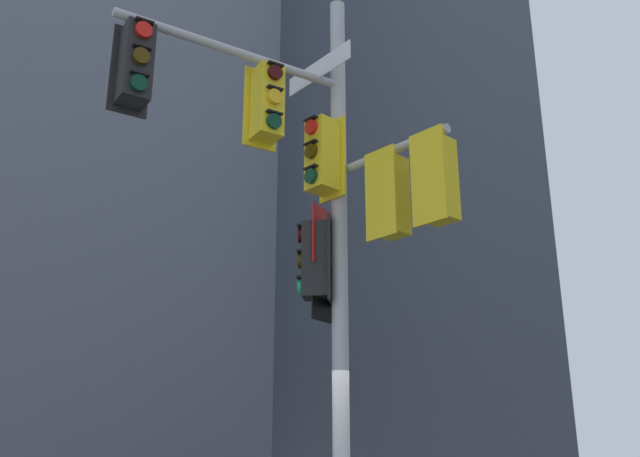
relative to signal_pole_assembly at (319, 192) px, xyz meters
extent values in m
cube|color=#4C5460|center=(-3.41, 28.39, 13.79)|extent=(13.43, 13.43, 36.92)
cylinder|color=#B2B2B5|center=(0.11, 0.54, -0.77)|extent=(0.21, 0.21, 7.81)
cylinder|color=#B2B2B5|center=(-0.91, -0.68, 1.80)|extent=(2.12, 2.53, 0.12)
cylinder|color=#B2B2B5|center=(0.90, 0.09, 0.47)|extent=(1.65, 1.00, 0.12)
cube|color=yellow|center=(-0.75, -0.19, 1.20)|extent=(0.33, 0.39, 1.14)
cube|color=yellow|center=(-0.61, -0.31, 1.20)|extent=(0.48, 0.48, 1.00)
cylinder|color=#360605|center=(-0.45, -0.44, 1.55)|extent=(0.17, 0.19, 0.20)
cube|color=black|center=(-0.45, -0.45, 1.67)|extent=(0.20, 0.22, 0.02)
cylinder|color=yellow|center=(-0.45, -0.44, 1.20)|extent=(0.17, 0.19, 0.20)
cube|color=black|center=(-0.45, -0.45, 1.32)|extent=(0.20, 0.22, 0.02)
cylinder|color=#06311C|center=(-0.45, -0.44, 0.85)|extent=(0.17, 0.19, 0.20)
cube|color=black|center=(-0.45, -0.45, 0.97)|extent=(0.20, 0.22, 0.02)
cube|color=black|center=(-1.87, -1.54, 1.20)|extent=(0.33, 0.39, 1.14)
cube|color=black|center=(-1.72, -1.66, 1.20)|extent=(0.48, 0.48, 1.00)
cylinder|color=red|center=(-1.57, -1.79, 1.55)|extent=(0.17, 0.19, 0.20)
cube|color=black|center=(-1.56, -1.79, 1.67)|extent=(0.20, 0.22, 0.02)
cylinder|color=#3C2C06|center=(-1.57, -1.79, 1.20)|extent=(0.17, 0.19, 0.20)
cube|color=black|center=(-1.56, -1.79, 1.32)|extent=(0.20, 0.22, 0.02)
cylinder|color=#06311C|center=(-1.57, -1.79, 0.85)|extent=(0.17, 0.19, 0.20)
cube|color=black|center=(-1.56, -1.79, 0.97)|extent=(0.20, 0.22, 0.02)
cube|color=yellow|center=(0.81, -0.07, -0.13)|extent=(0.43, 0.26, 1.14)
cube|color=yellow|center=(0.90, 0.09, -0.13)|extent=(0.46, 0.46, 1.00)
cylinder|color=red|center=(1.00, 0.27, 0.22)|extent=(0.20, 0.15, 0.20)
cube|color=black|center=(1.00, 0.27, 0.34)|extent=(0.23, 0.17, 0.02)
cylinder|color=#3C2C06|center=(1.00, 0.27, -0.13)|extent=(0.20, 0.15, 0.20)
cube|color=black|center=(1.00, 0.27, -0.01)|extent=(0.23, 0.17, 0.02)
cylinder|color=#06311C|center=(1.00, 0.27, -0.48)|extent=(0.20, 0.15, 0.20)
cube|color=black|center=(1.00, 0.27, -0.36)|extent=(0.23, 0.17, 0.02)
cube|color=yellow|center=(1.45, -0.43, -0.13)|extent=(0.43, 0.26, 1.14)
cube|color=yellow|center=(1.54, -0.27, -0.13)|extent=(0.46, 0.46, 1.00)
cylinder|color=red|center=(1.64, -0.09, 0.22)|extent=(0.20, 0.15, 0.20)
cube|color=black|center=(1.64, -0.09, 0.34)|extent=(0.23, 0.17, 0.02)
cylinder|color=#3C2C06|center=(1.64, -0.09, -0.13)|extent=(0.20, 0.15, 0.20)
cube|color=black|center=(1.64, -0.09, -0.01)|extent=(0.23, 0.17, 0.02)
cylinder|color=#06311C|center=(1.64, -0.09, -0.48)|extent=(0.20, 0.15, 0.20)
cube|color=black|center=(1.64, -0.09, -0.36)|extent=(0.23, 0.17, 0.02)
cube|color=black|center=(-0.01, 0.52, -0.75)|extent=(0.12, 0.48, 1.14)
cube|color=black|center=(-0.19, 0.49, -0.75)|extent=(0.40, 0.40, 1.00)
cylinder|color=#360605|center=(-0.39, 0.45, -0.40)|extent=(0.10, 0.21, 0.20)
cube|color=black|center=(-0.40, 0.45, -0.28)|extent=(0.11, 0.23, 0.02)
cylinder|color=#3C2C06|center=(-0.39, 0.45, -0.75)|extent=(0.10, 0.21, 0.20)
cube|color=black|center=(-0.40, 0.45, -0.63)|extent=(0.11, 0.23, 0.02)
cylinder|color=#19C672|center=(-0.39, 0.45, -1.10)|extent=(0.10, 0.21, 0.20)
cube|color=black|center=(-0.40, 0.45, -0.98)|extent=(0.11, 0.23, 0.02)
cube|color=yellow|center=(0.05, 0.44, 0.63)|extent=(0.43, 0.26, 1.14)
cube|color=yellow|center=(-0.04, 0.28, 0.63)|extent=(0.46, 0.46, 1.00)
cylinder|color=red|center=(-0.14, 0.10, 0.98)|extent=(0.20, 0.15, 0.20)
cube|color=black|center=(-0.14, 0.10, 1.10)|extent=(0.23, 0.17, 0.02)
cylinder|color=#3C2C06|center=(-0.14, 0.10, 0.63)|extent=(0.20, 0.15, 0.20)
cube|color=black|center=(-0.14, 0.10, 0.75)|extent=(0.23, 0.17, 0.02)
cylinder|color=#06311C|center=(-0.14, 0.10, 0.28)|extent=(0.20, 0.15, 0.20)
cube|color=black|center=(-0.14, 0.10, 0.40)|extent=(0.23, 0.17, 0.02)
cube|color=white|center=(-0.09, 0.25, 1.93)|extent=(1.12, 0.74, 0.28)
cube|color=#19479E|center=(-0.09, 0.25, 1.93)|extent=(1.08, 0.72, 0.24)
cube|color=red|center=(-0.11, 0.58, -0.41)|extent=(0.13, 0.63, 0.80)
cube|color=white|center=(-0.11, 0.58, -0.41)|extent=(0.11, 0.59, 0.76)
cube|color=black|center=(-0.10, 0.61, -1.18)|extent=(0.20, 0.58, 0.72)
cube|color=white|center=(-0.10, 0.61, -1.18)|extent=(0.18, 0.54, 0.68)
camera|label=1|loc=(2.55, -7.93, -3.25)|focal=39.83mm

